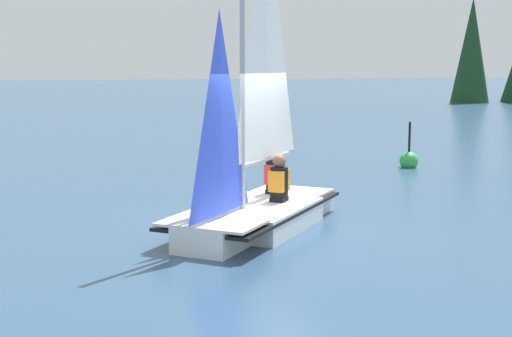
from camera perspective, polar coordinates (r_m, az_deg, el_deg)
ground_plane at (r=11.63m, az=-0.00°, el=-4.79°), size 260.00×260.00×0.00m
sailboat_main at (r=11.50m, az=0.03°, el=-1.26°), size 3.81×3.92×5.46m
sailor_helm at (r=11.83m, az=1.86°, el=-1.50°), size 0.42×0.43×1.16m
sailor_crew at (r=12.58m, az=1.48°, el=-0.86°), size 0.42×0.43×1.16m
buoy_marker at (r=18.93m, az=12.13°, el=0.65°), size 0.48×0.48×1.26m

